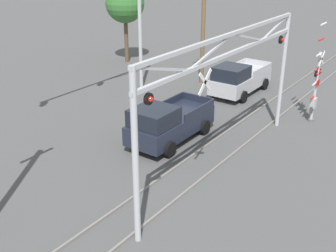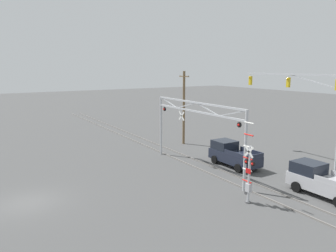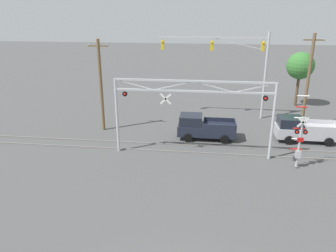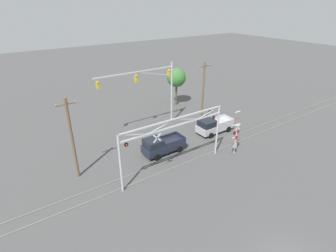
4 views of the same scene
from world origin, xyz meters
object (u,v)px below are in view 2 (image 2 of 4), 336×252
Objects in this scene: crossing_gantry at (196,121)px; traffic_signal_span at (314,99)px; pickup_truck_following at (322,181)px; utility_pole_left at (184,107)px; pickup_truck_lead at (232,154)px; crossing_signal_mast at (249,174)px.

traffic_signal_span is at bearing 67.59° from crossing_gantry.
crossing_gantry is 1.09× the size of traffic_signal_span.
crossing_gantry reaches higher than pickup_truck_following.
traffic_signal_span is 1.32× the size of utility_pole_left.
crossing_gantry is 1.43× the size of utility_pole_left.
crossing_signal_mast is at bearing -35.73° from pickup_truck_lead.
crossing_signal_mast is 5.71m from pickup_truck_following.
pickup_truck_lead is 0.60× the size of utility_pole_left.
traffic_signal_span is 2.20× the size of pickup_truck_lead.
utility_pole_left is at bearing 151.70° from crossing_gantry.
utility_pole_left reaches higher than crossing_signal_mast.
traffic_signal_span reaches higher than pickup_truck_following.
traffic_signal_span is at bearing 107.00° from crossing_signal_mast.
crossing_signal_mast reaches higher than pickup_truck_following.
traffic_signal_span is at bearing 131.22° from pickup_truck_following.
pickup_truck_lead is (-6.78, 4.87, -0.93)m from crossing_signal_mast.
crossing_gantry is 9.73m from utility_pole_left.
crossing_gantry is at bearing 170.27° from crossing_signal_mast.
utility_pole_left is at bearing 159.89° from crossing_signal_mast.
crossing_gantry is 2.40× the size of pickup_truck_lead.
crossing_gantry is 10.68m from pickup_truck_following.
utility_pole_left is (-8.57, 4.61, 0.05)m from crossing_gantry.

